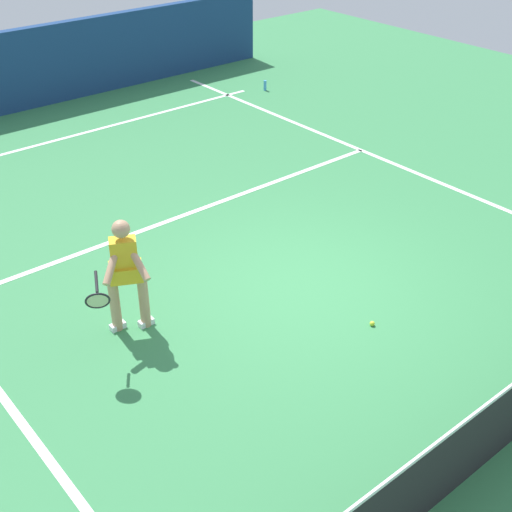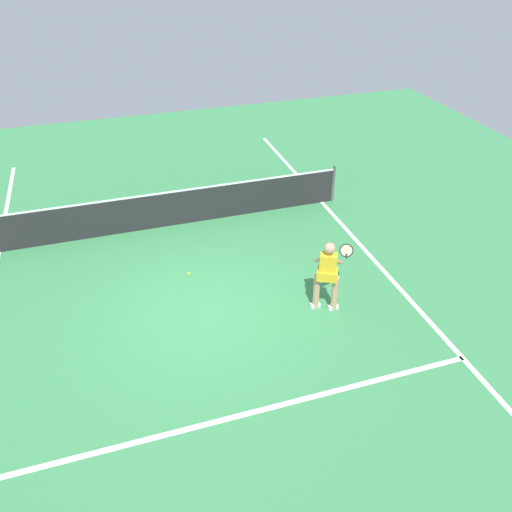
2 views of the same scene
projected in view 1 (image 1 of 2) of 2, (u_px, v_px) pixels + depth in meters
ground_plane at (302, 284)px, 9.69m from camera, size 24.88×24.88×0.00m
court_back_wall at (18, 71)px, 15.30m from camera, size 13.27×0.24×1.76m
baseline_marking at (70, 137)px, 14.32m from camera, size 9.27×0.10×0.01m
service_line_marking at (190, 213)px, 11.48m from camera, size 8.27×0.10×0.01m
sideline_left_marking at (477, 198)px, 11.93m from camera, size 0.10×17.14×0.01m
sideline_right_marking at (20, 421)px, 7.45m from camera, size 0.10×17.14×0.01m
tennis_player at (125, 273)px, 8.39m from camera, size 1.05×0.82×1.55m
tennis_ball_mid at (372, 324)px, 8.86m from camera, size 0.07×0.07×0.07m
water_bottle at (265, 85)px, 16.81m from camera, size 0.07×0.07×0.24m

